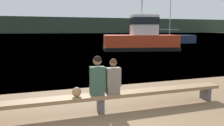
{
  "coord_description": "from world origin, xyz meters",
  "views": [
    {
      "loc": [
        -1.08,
        -2.9,
        2.19
      ],
      "look_at": [
        1.67,
        5.55,
        0.83
      ],
      "focal_mm": 35.0,
      "sensor_mm": 36.0,
      "label": 1
    }
  ],
  "objects_px": {
    "person_right": "(113,78)",
    "bench_main": "(100,97)",
    "shopping_bag": "(77,92)",
    "person_left": "(97,77)",
    "tugboat_red": "(141,39)",
    "moored_sailboat": "(171,39)"
  },
  "relations": [
    {
      "from": "person_right",
      "to": "bench_main",
      "type": "bearing_deg",
      "value": -179.43
    },
    {
      "from": "shopping_bag",
      "to": "bench_main",
      "type": "bearing_deg",
      "value": 0.64
    },
    {
      "from": "person_left",
      "to": "tugboat_red",
      "type": "relative_size",
      "value": 0.12
    },
    {
      "from": "bench_main",
      "to": "shopping_bag",
      "type": "height_order",
      "value": "shopping_bag"
    },
    {
      "from": "person_right",
      "to": "tugboat_red",
      "type": "distance_m",
      "value": 18.17
    },
    {
      "from": "person_right",
      "to": "shopping_bag",
      "type": "height_order",
      "value": "person_right"
    },
    {
      "from": "bench_main",
      "to": "shopping_bag",
      "type": "xyz_separation_m",
      "value": [
        -0.63,
        -0.01,
        0.21
      ]
    },
    {
      "from": "person_right",
      "to": "shopping_bag",
      "type": "xyz_separation_m",
      "value": [
        -0.99,
        -0.01,
        -0.29
      ]
    },
    {
      "from": "person_right",
      "to": "moored_sailboat",
      "type": "relative_size",
      "value": 0.11
    },
    {
      "from": "bench_main",
      "to": "person_left",
      "type": "distance_m",
      "value": 0.57
    },
    {
      "from": "moored_sailboat",
      "to": "shopping_bag",
      "type": "bearing_deg",
      "value": 144.29
    },
    {
      "from": "bench_main",
      "to": "moored_sailboat",
      "type": "distance_m",
      "value": 31.46
    },
    {
      "from": "person_left",
      "to": "shopping_bag",
      "type": "height_order",
      "value": "person_left"
    },
    {
      "from": "bench_main",
      "to": "person_left",
      "type": "height_order",
      "value": "person_left"
    },
    {
      "from": "person_left",
      "to": "shopping_bag",
      "type": "distance_m",
      "value": 0.66
    },
    {
      "from": "tugboat_red",
      "to": "bench_main",
      "type": "bearing_deg",
      "value": 163.11
    },
    {
      "from": "person_left",
      "to": "moored_sailboat",
      "type": "xyz_separation_m",
      "value": [
        18.76,
        25.32,
        -0.28
      ]
    },
    {
      "from": "person_left",
      "to": "shopping_bag",
      "type": "relative_size",
      "value": 4.22
    },
    {
      "from": "tugboat_red",
      "to": "moored_sailboat",
      "type": "distance_m",
      "value": 13.51
    },
    {
      "from": "moored_sailboat",
      "to": "tugboat_red",
      "type": "bearing_deg",
      "value": 134.82
    },
    {
      "from": "bench_main",
      "to": "shopping_bag",
      "type": "relative_size",
      "value": 30.28
    },
    {
      "from": "bench_main",
      "to": "tugboat_red",
      "type": "relative_size",
      "value": 0.89
    }
  ]
}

